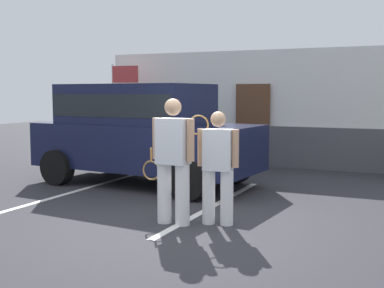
# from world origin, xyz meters

# --- Properties ---
(ground_plane) EXTENTS (40.00, 40.00, 0.00)m
(ground_plane) POSITION_xyz_m (0.00, 0.00, 0.00)
(ground_plane) COLOR #2D2D33
(parking_stripe_0) EXTENTS (0.12, 4.40, 0.01)m
(parking_stripe_0) POSITION_xyz_m (-2.99, 1.50, 0.00)
(parking_stripe_0) COLOR silver
(parking_stripe_0) RESTS_ON ground_plane
(parking_stripe_1) EXTENTS (0.12, 4.40, 0.01)m
(parking_stripe_1) POSITION_xyz_m (-0.12, 1.50, 0.00)
(parking_stripe_1) COLOR silver
(parking_stripe_1) RESTS_ON ground_plane
(house_frontage) EXTENTS (10.26, 0.40, 2.96)m
(house_frontage) POSITION_xyz_m (-0.01, 6.40, 1.39)
(house_frontage) COLOR white
(house_frontage) RESTS_ON ground_plane
(parked_suv) EXTENTS (4.75, 2.49, 2.05)m
(parked_suv) POSITION_xyz_m (-2.23, 2.76, 1.15)
(parked_suv) COLOR #141938
(parked_suv) RESTS_ON ground_plane
(tennis_player_man) EXTENTS (0.92, 0.30, 1.80)m
(tennis_player_man) POSITION_xyz_m (-0.21, 0.15, 0.93)
(tennis_player_man) COLOR white
(tennis_player_man) RESTS_ON ground_plane
(tennis_player_woman) EXTENTS (0.74, 0.30, 1.62)m
(tennis_player_woman) POSITION_xyz_m (0.37, 0.39, 0.85)
(tennis_player_woman) COLOR white
(tennis_player_woman) RESTS_ON ground_plane
(flag_pole) EXTENTS (0.80, 0.10, 2.64)m
(flag_pole) POSITION_xyz_m (-4.50, 5.47, 1.85)
(flag_pole) COLOR silver
(flag_pole) RESTS_ON ground_plane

